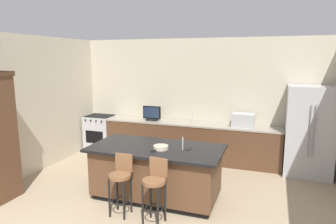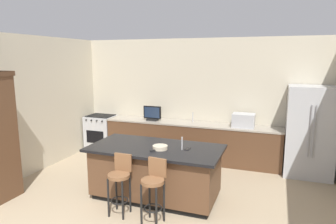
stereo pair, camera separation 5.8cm
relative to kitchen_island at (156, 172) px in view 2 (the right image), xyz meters
The scene contains 15 objects.
wall_back 2.68m from the kitchen_island, 87.21° to the left, with size 6.44×0.12×2.86m, color beige.
wall_left 3.06m from the kitchen_island, behind, with size 0.12×4.97×2.86m, color beige.
counter_back 2.12m from the kitchen_island, 89.50° to the left, with size 4.16×0.62×0.90m.
kitchen_island is the anchor object (origin of this frame).
refrigerator 3.31m from the kitchen_island, 38.30° to the left, with size 0.92×0.82×1.85m.
range_oven 3.22m from the kitchen_island, 138.95° to the left, with size 0.72×0.63×0.92m.
microwave 2.52m from the kitchen_island, 59.76° to the left, with size 0.48×0.36×0.30m, color #B7BABF.
tv_monitor 2.34m from the kitchen_island, 114.31° to the left, with size 0.45×0.16×0.35m.
sink_faucet_back 2.28m from the kitchen_island, 88.78° to the left, with size 0.02×0.02×0.24m, color #B2B2B7.
sink_faucet_island 0.73m from the kitchen_island, ahead, with size 0.02×0.02×0.22m, color #B2B2B7.
bar_stool_left 0.78m from the kitchen_island, 112.89° to the right, with size 0.34×0.34×0.94m.
bar_stool_right 0.83m from the kitchen_island, 69.59° to the right, with size 0.34×0.35×0.96m.
fruit_bowl 0.50m from the kitchen_island, 38.22° to the right, with size 0.25×0.25×0.06m, color beige.
cell_phone 0.71m from the kitchen_island, ahead, with size 0.07×0.15×0.01m, color black.
tv_remote 0.50m from the kitchen_island, 70.48° to the right, with size 0.04×0.17×0.02m, color black.
Camera 2 is at (1.77, -2.50, 2.41)m, focal length 32.23 mm.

